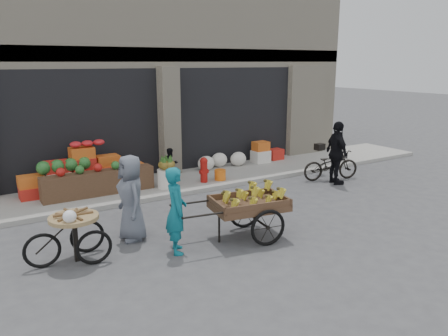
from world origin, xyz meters
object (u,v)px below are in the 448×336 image
seated_person (171,164)px  vendor_grey (131,198)px  cyclist (337,153)px  pineapple_bin (167,178)px  orange_bucket (220,175)px  tricycle_cart (74,231)px  fire_hydrant (204,169)px  banana_cart (246,202)px  bicycle (331,165)px  vendor_woman (176,210)px

seated_person → vendor_grey: bearing=-136.3°
cyclist → pineapple_bin: bearing=84.5°
orange_bucket → seated_person: size_ratio=0.34×
tricycle_cart → pineapple_bin: bearing=47.2°
orange_bucket → tricycle_cart: bearing=-148.6°
orange_bucket → vendor_grey: vendor_grey is taller
fire_hydrant → banana_cart: size_ratio=0.28×
seated_person → bicycle: bearing=-35.7°
vendor_grey → bicycle: vendor_grey is taller
banana_cart → vendor_woman: (-1.45, 0.13, 0.06)m
fire_hydrant → cyclist: bearing=-28.2°
vendor_grey → bicycle: (6.54, 1.14, -0.40)m
fire_hydrant → vendor_grey: size_ratio=0.42×
cyclist → banana_cart: bearing=130.0°
vendor_woman → bicycle: bearing=-52.8°
tricycle_cart → bicycle: (7.74, 1.57, -0.11)m
pineapple_bin → cyclist: size_ratio=0.29×
tricycle_cart → bicycle: size_ratio=0.84×
seated_person → tricycle_cart: 5.04m
bicycle → cyclist: cyclist is taller
fire_hydrant → seated_person: (-0.70, 0.65, 0.08)m
fire_hydrant → vendor_woman: 4.37m
cyclist → orange_bucket: bearing=75.4°
fire_hydrant → banana_cart: bearing=-106.9°
vendor_woman → bicycle: (6.07, 2.15, -0.35)m
banana_cart → bicycle: (4.62, 2.28, -0.29)m
seated_person → fire_hydrant: bearing=-52.9°
banana_cart → orange_bucket: bearing=75.3°
banana_cart → cyclist: (4.42, 1.88, 0.16)m
vendor_woman → bicycle: vendor_woman is taller
pineapple_bin → bicycle: bicycle is taller
vendor_grey → bicycle: size_ratio=0.99×
orange_bucket → bicycle: 3.30m
seated_person → vendor_woman: (-1.86, -4.18, 0.22)m
cyclist → vendor_grey: bearing=113.6°
vendor_woman → tricycle_cart: bearing=88.3°
bicycle → cyclist: 0.63m
vendor_woman → orange_bucket: bearing=-23.7°
pineapple_bin → seated_person: bearing=56.3°
seated_person → cyclist: 4.70m
orange_bucket → vendor_woman: vendor_woman is taller
bicycle → tricycle_cart: bearing=118.4°
banana_cart → cyclist: 4.81m
banana_cart → bicycle: size_ratio=1.49×
vendor_woman → tricycle_cart: (-1.67, 0.59, -0.24)m
vendor_grey → cyclist: bearing=97.9°
orange_bucket → bicycle: size_ratio=0.19×
tricycle_cart → vendor_grey: bearing=22.9°
orange_bucket → bicycle: (3.01, -1.33, 0.18)m
fire_hydrant → pineapple_bin: bearing=177.4°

